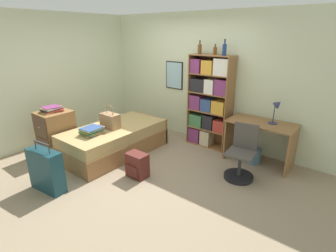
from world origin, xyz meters
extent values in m
plane|color=gray|center=(0.00, 0.00, 0.00)|extent=(14.00, 14.00, 0.00)
cube|color=beige|center=(0.00, 1.69, 1.30)|extent=(10.00, 0.06, 2.60)
cube|color=black|center=(-0.49, 1.64, 1.31)|extent=(0.44, 0.02, 0.59)
cube|color=#99C1D6|center=(-0.49, 1.63, 1.31)|extent=(0.40, 0.01, 0.55)
cube|color=beige|center=(-2.18, 0.00, 1.30)|extent=(0.06, 10.00, 2.60)
cube|color=olive|center=(-0.66, 0.00, 0.16)|extent=(1.01, 1.97, 0.31)
cube|color=tan|center=(-0.66, 0.00, 0.42)|extent=(0.98, 1.94, 0.22)
cube|color=olive|center=(-0.66, 0.96, 0.26)|extent=(1.01, 0.04, 0.53)
cube|color=#93704C|center=(-0.67, -0.06, 0.66)|extent=(0.36, 0.21, 0.27)
torus|color=#93704C|center=(-0.67, -0.06, 0.86)|extent=(0.22, 0.02, 0.22)
cube|color=#334C84|center=(-0.67, -0.50, 0.54)|extent=(0.25, 0.27, 0.01)
cube|color=#99894C|center=(-0.67, -0.48, 0.55)|extent=(0.31, 0.38, 0.02)
cube|color=#B2382D|center=(-0.67, -0.47, 0.56)|extent=(0.29, 0.28, 0.01)
cube|color=#427A4C|center=(-0.68, -0.49, 0.58)|extent=(0.33, 0.34, 0.02)
cube|color=gold|center=(-0.67, -0.50, 0.60)|extent=(0.21, 0.29, 0.01)
cube|color=#334C84|center=(-0.66, -0.47, 0.61)|extent=(0.26, 0.31, 0.01)
cube|color=#427A4C|center=(-0.65, -0.49, 0.63)|extent=(0.32, 0.36, 0.02)
cube|color=beige|center=(-0.66, -0.48, 0.65)|extent=(0.30, 0.37, 0.01)
cube|color=#334C84|center=(-0.65, -0.50, 0.66)|extent=(0.32, 0.34, 0.01)
cube|color=#143842|center=(-0.46, -1.46, 0.32)|extent=(0.59, 0.28, 0.63)
cylinder|color=#2D2D33|center=(-0.61, -1.48, 0.69)|extent=(0.01, 0.01, 0.12)
cylinder|color=#2D2D33|center=(-0.30, -1.44, 0.69)|extent=(0.01, 0.01, 0.12)
cube|color=#2D2D33|center=(-0.46, -1.46, 0.75)|extent=(0.34, 0.06, 0.02)
cube|color=olive|center=(-1.49, -0.70, 0.42)|extent=(0.52, 0.56, 0.84)
cube|color=#513828|center=(-1.49, -0.99, 0.22)|extent=(0.48, 0.01, 0.38)
sphere|color=#B2A893|center=(-1.49, -1.00, 0.22)|extent=(0.02, 0.02, 0.02)
cube|color=#513828|center=(-1.49, -0.99, 0.62)|extent=(0.48, 0.01, 0.38)
sphere|color=#B2A893|center=(-1.49, -1.00, 0.62)|extent=(0.02, 0.02, 0.02)
cube|color=#99894C|center=(-1.51, -0.72, 0.85)|extent=(0.25, 0.35, 0.02)
cube|color=#B2382D|center=(-1.50, -0.70, 0.87)|extent=(0.32, 0.36, 0.02)
cube|color=#232328|center=(-1.50, -0.72, 0.88)|extent=(0.24, 0.36, 0.02)
cube|color=silver|center=(-1.50, -0.72, 0.90)|extent=(0.25, 0.31, 0.02)
cube|color=#99894C|center=(-1.50, -0.71, 0.92)|extent=(0.27, 0.36, 0.01)
cube|color=#7A336B|center=(-1.51, -0.71, 0.93)|extent=(0.30, 0.32, 0.01)
cube|color=olive|center=(0.12, 1.46, 0.91)|extent=(0.02, 0.36, 1.81)
cube|color=olive|center=(0.95, 1.46, 0.91)|extent=(0.02, 0.36, 1.81)
cube|color=olive|center=(0.54, 1.63, 0.91)|extent=(0.84, 0.01, 1.81)
cube|color=olive|center=(0.54, 1.46, 0.01)|extent=(0.81, 0.36, 0.02)
cube|color=olive|center=(0.54, 1.46, 0.36)|extent=(0.81, 0.36, 0.02)
cube|color=olive|center=(0.54, 1.46, 0.73)|extent=(0.81, 0.36, 0.02)
cube|color=olive|center=(0.54, 1.46, 1.09)|extent=(0.81, 0.36, 0.02)
cube|color=olive|center=(0.54, 1.46, 1.45)|extent=(0.81, 0.36, 0.02)
cube|color=olive|center=(0.54, 1.46, 1.81)|extent=(0.81, 0.36, 0.02)
cube|color=#7A336B|center=(0.27, 1.44, 0.17)|extent=(0.25, 0.27, 0.30)
cube|color=beige|center=(0.53, 1.44, 0.17)|extent=(0.21, 0.27, 0.31)
cube|color=#427A4C|center=(0.29, 1.44, 0.50)|extent=(0.29, 0.27, 0.25)
cube|color=#232328|center=(0.57, 1.44, 0.51)|extent=(0.22, 0.27, 0.28)
cube|color=#B2382D|center=(0.82, 1.44, 0.49)|extent=(0.23, 0.27, 0.23)
cube|color=#7A336B|center=(0.26, 1.44, 0.88)|extent=(0.24, 0.27, 0.28)
cube|color=#334C84|center=(0.52, 1.44, 0.86)|extent=(0.23, 0.27, 0.24)
cube|color=gold|center=(0.78, 1.44, 0.86)|extent=(0.26, 0.27, 0.24)
cube|color=#232328|center=(0.30, 1.44, 1.23)|extent=(0.31, 0.27, 0.26)
cube|color=silver|center=(0.56, 1.44, 1.23)|extent=(0.19, 0.27, 0.27)
cube|color=#7A336B|center=(0.81, 1.44, 1.24)|extent=(0.24, 0.27, 0.29)
cube|color=#7A336B|center=(0.25, 1.44, 1.59)|extent=(0.21, 0.27, 0.27)
cube|color=gold|center=(0.50, 1.44, 1.59)|extent=(0.23, 0.27, 0.25)
cube|color=silver|center=(0.79, 1.44, 1.61)|extent=(0.29, 0.27, 0.30)
cylinder|color=brown|center=(0.26, 1.44, 1.90)|extent=(0.08, 0.08, 0.17)
cylinder|color=brown|center=(0.26, 1.44, 2.02)|extent=(0.03, 0.03, 0.05)
cylinder|color=#232328|center=(0.26, 1.44, 2.05)|extent=(0.03, 0.03, 0.02)
cylinder|color=brown|center=(0.55, 1.51, 1.88)|extent=(0.07, 0.07, 0.13)
cylinder|color=brown|center=(0.55, 1.51, 1.97)|extent=(0.03, 0.03, 0.04)
cylinder|color=#232328|center=(0.55, 1.51, 1.99)|extent=(0.03, 0.03, 0.01)
cylinder|color=navy|center=(0.80, 1.40, 1.91)|extent=(0.07, 0.07, 0.20)
cylinder|color=navy|center=(0.80, 1.40, 2.04)|extent=(0.03, 0.03, 0.06)
cylinder|color=#232328|center=(0.80, 1.40, 2.08)|extent=(0.03, 0.03, 0.02)
cube|color=olive|center=(1.63, 1.34, 0.74)|extent=(1.12, 0.60, 0.02)
cube|color=olive|center=(1.09, 1.34, 0.36)|extent=(0.03, 0.56, 0.73)
cube|color=olive|center=(2.17, 1.34, 0.36)|extent=(0.03, 0.56, 0.73)
cylinder|color=navy|center=(1.79, 1.39, 0.76)|extent=(0.15, 0.15, 0.02)
cylinder|color=navy|center=(1.79, 1.39, 0.92)|extent=(0.02, 0.02, 0.31)
cone|color=navy|center=(1.84, 1.39, 1.10)|extent=(0.16, 0.13, 0.16)
cylinder|color=black|center=(1.61, 0.60, 0.03)|extent=(0.46, 0.46, 0.06)
cylinder|color=#333338|center=(1.61, 0.60, 0.21)|extent=(0.05, 0.05, 0.42)
cube|color=#47423D|center=(1.61, 0.60, 0.44)|extent=(0.47, 0.47, 0.03)
cube|color=#47423D|center=(1.59, 0.79, 0.66)|extent=(0.38, 0.08, 0.41)
cube|color=#56231E|center=(0.30, -0.36, 0.20)|extent=(0.34, 0.22, 0.40)
cube|color=#56231E|center=(0.30, -0.49, 0.14)|extent=(0.24, 0.03, 0.18)
cylinder|color=slate|center=(1.57, 1.28, 0.13)|extent=(0.27, 0.27, 0.26)
camera|label=1|loc=(3.01, -2.98, 2.21)|focal=28.00mm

